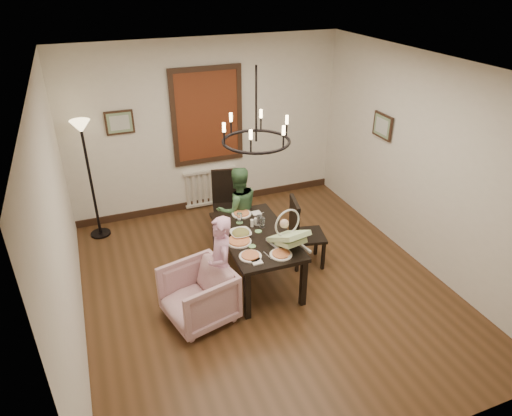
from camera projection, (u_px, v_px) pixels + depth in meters
room_shell at (255, 179)px, 5.63m from camera, size 4.51×5.00×2.81m
dining_table at (256, 240)px, 5.86m from camera, size 0.88×1.51×0.70m
chair_far at (228, 206)px, 6.88m from camera, size 0.55×0.55×1.04m
chair_right at (308, 232)px, 6.23m from camera, size 0.53×0.53×1.01m
armchair at (199, 295)px, 5.31m from camera, size 0.91×0.89×0.68m
elderly_woman at (221, 273)px, 5.37m from camera, size 0.27×0.40×1.06m
seated_man at (238, 216)px, 6.55m from camera, size 0.53×0.42×1.07m
baby_bouncer at (289, 235)px, 5.48m from camera, size 0.48×0.58×0.34m
salad_bowl at (241, 233)px, 5.75m from camera, size 0.32×0.32×0.08m
pizza_platter at (239, 241)px, 5.63m from camera, size 0.31×0.31×0.04m
drinking_glass at (262, 223)px, 5.93m from camera, size 0.07×0.07×0.14m
window_blinds at (207, 116)px, 7.24m from camera, size 1.00×0.03×1.40m
radiator at (211, 186)px, 7.86m from camera, size 0.92×0.12×0.62m
picture_back at (120, 122)px, 6.80m from camera, size 0.42×0.03×0.36m
picture_right at (383, 126)px, 6.65m from camera, size 0.03×0.42×0.36m
floor_lamp at (91, 182)px, 6.71m from camera, size 0.30×0.30×1.80m
chandelier at (256, 141)px, 5.22m from camera, size 0.80×0.80×0.04m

